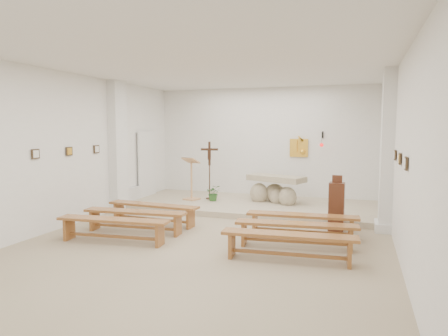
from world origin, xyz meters
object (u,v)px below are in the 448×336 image
at_px(altar, 275,191).
at_px(bench_right_front, 302,220).
at_px(bench_left_front, 153,209).
at_px(donation_pedestal, 336,206).
at_px(bench_right_third, 289,241).
at_px(crucifix_stand, 209,166).
at_px(bench_left_second, 135,216).
at_px(lectern, 191,178).
at_px(bench_right_second, 296,229).
at_px(bench_left_third, 113,225).

xyz_separation_m(altar, bench_right_front, (1.15, -2.88, -0.11)).
xyz_separation_m(bench_left_front, bench_right_front, (3.45, 0.00, 0.00)).
xyz_separation_m(donation_pedestal, bench_right_third, (-0.64, -2.40, -0.18)).
xyz_separation_m(crucifix_stand, bench_left_front, (-0.34, -2.80, -0.77)).
distance_m(altar, bench_left_second, 4.35).
height_order(lectern, donation_pedestal, lectern).
bearing_deg(bench_right_third, bench_left_second, 162.19).
relative_size(bench_right_second, bench_left_third, 1.00).
xyz_separation_m(altar, lectern, (-2.42, -0.40, 0.31)).
bearing_deg(crucifix_stand, bench_right_front, -52.75).
height_order(donation_pedestal, bench_left_third, donation_pedestal).
bearing_deg(lectern, crucifix_stand, 52.72).
relative_size(altar, bench_left_front, 0.76).
xyz_separation_m(crucifix_stand, donation_pedestal, (3.75, -2.01, -0.59)).
height_order(crucifix_stand, bench_left_third, crucifix_stand).
xyz_separation_m(lectern, bench_right_front, (3.56, -2.48, -0.42)).
xyz_separation_m(bench_right_front, bench_right_second, (0.00, -0.80, 0.00)).
height_order(bench_right_front, bench_right_third, same).
distance_m(crucifix_stand, bench_right_front, 4.26).
height_order(lectern, crucifix_stand, crucifix_stand).
height_order(bench_left_front, bench_right_second, same).
bearing_deg(bench_left_second, lectern, 87.55).
xyz_separation_m(lectern, bench_left_front, (0.11, -2.48, -0.42)).
distance_m(donation_pedestal, bench_right_third, 2.49).
relative_size(lectern, crucifix_stand, 0.75).
bearing_deg(bench_right_third, donation_pedestal, 70.38).
distance_m(bench_left_second, bench_right_second, 3.45).
bearing_deg(donation_pedestal, bench_right_front, -128.17).
xyz_separation_m(crucifix_stand, bench_right_second, (3.11, -3.61, -0.77)).
relative_size(crucifix_stand, bench_right_front, 0.74).
xyz_separation_m(donation_pedestal, bench_right_second, (-0.64, -1.60, -0.18)).
height_order(altar, bench_left_front, altar).
height_order(lectern, bench_right_front, lectern).
xyz_separation_m(altar, donation_pedestal, (1.78, -2.08, 0.07)).
distance_m(bench_left_second, bench_left_third, 0.80).
bearing_deg(bench_right_second, donation_pedestal, 61.45).
relative_size(lectern, bench_right_second, 0.56).
relative_size(altar, donation_pedestal, 1.43).
relative_size(bench_right_front, bench_left_second, 1.00).
relative_size(bench_right_front, bench_right_third, 1.00).
relative_size(lectern, bench_left_third, 0.56).
relative_size(altar, lectern, 1.36).
bearing_deg(crucifix_stand, altar, -8.63).
relative_size(crucifix_stand, bench_left_second, 0.74).
distance_m(bench_left_front, bench_right_third, 3.81).
relative_size(altar, bench_right_third, 0.76).
xyz_separation_m(lectern, donation_pedestal, (4.20, -1.69, -0.24)).
relative_size(bench_left_front, bench_right_third, 1.00).
xyz_separation_m(bench_right_second, bench_left_third, (-3.45, -0.80, 0.00)).
bearing_deg(crucifix_stand, donation_pedestal, -38.94).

